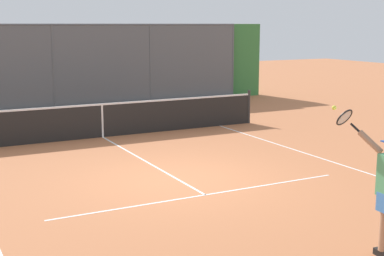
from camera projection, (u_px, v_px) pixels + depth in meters
ground_plane at (177, 179)px, 11.30m from camera, size 60.00×60.00×0.00m
court_line_markings at (210, 198)px, 10.09m from camera, size 7.70×10.97×0.01m
fence_backdrop at (49, 67)px, 20.60m from camera, size 18.39×1.37×3.16m
tennis_net at (102, 120)px, 15.41m from camera, size 9.89×0.09×1.07m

